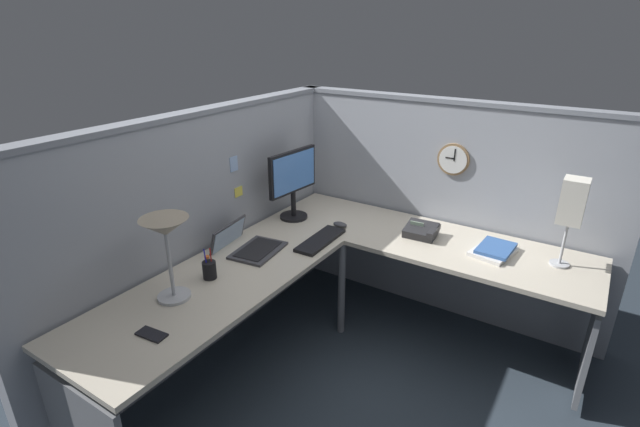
{
  "coord_description": "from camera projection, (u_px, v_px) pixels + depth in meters",
  "views": [
    {
      "loc": [
        -2.24,
        -1.2,
        2.05
      ],
      "look_at": [
        0.0,
        0.24,
        0.95
      ],
      "focal_mm": 26.08,
      "sensor_mm": 36.0,
      "label": 1
    }
  ],
  "objects": [
    {
      "name": "laptop",
      "position": [
        245.0,
        245.0,
        2.91
      ],
      "size": [
        0.39,
        0.42,
        0.22
      ],
      "color": "#38383D",
      "rests_on": "desk"
    },
    {
      "name": "wall_clock",
      "position": [
        454.0,
        159.0,
        3.15
      ],
      "size": [
        0.04,
        0.22,
        0.22
      ],
      "color": "olive"
    },
    {
      "name": "pinned_note_middle",
      "position": [
        239.0,
        192.0,
        3.08
      ],
      "size": [
        0.07,
        0.0,
        0.06
      ],
      "primitive_type": "cube",
      "color": "#EAD84C"
    },
    {
      "name": "book_stack",
      "position": [
        494.0,
        250.0,
        2.85
      ],
      "size": [
        0.32,
        0.26,
        0.04
      ],
      "color": "silver",
      "rests_on": "desk"
    },
    {
      "name": "desk",
      "position": [
        347.0,
        281.0,
        2.75
      ],
      "size": [
        2.35,
        2.15,
        0.73
      ],
      "color": "beige",
      "rests_on": "ground"
    },
    {
      "name": "cell_phone",
      "position": [
        152.0,
        334.0,
        2.11
      ],
      "size": [
        0.08,
        0.15,
        0.01
      ],
      "primitive_type": "cube",
      "rotation": [
        0.0,
        0.0,
        0.1
      ],
      "color": "black",
      "rests_on": "desk"
    },
    {
      "name": "office_phone",
      "position": [
        422.0,
        231.0,
        3.07
      ],
      "size": [
        0.2,
        0.22,
        0.11
      ],
      "color": "#232326",
      "rests_on": "desk"
    },
    {
      "name": "pinned_note_leftmost",
      "position": [
        234.0,
        164.0,
        2.98
      ],
      "size": [
        0.07,
        0.0,
        0.1
      ],
      "primitive_type": "cube",
      "color": "#99B7E5"
    },
    {
      "name": "pen_cup",
      "position": [
        209.0,
        270.0,
        2.57
      ],
      "size": [
        0.08,
        0.08,
        0.18
      ],
      "color": "black",
      "rests_on": "desk"
    },
    {
      "name": "desk_lamp_paper",
      "position": [
        572.0,
        204.0,
        2.58
      ],
      "size": [
        0.13,
        0.13,
        0.53
      ],
      "color": "#B7BABF",
      "rests_on": "desk"
    },
    {
      "name": "cubicle_wall_right",
      "position": [
        443.0,
        209.0,
        3.37
      ],
      "size": [
        0.12,
        2.37,
        1.58
      ],
      "color": "#999EA8",
      "rests_on": "ground"
    },
    {
      "name": "monitor",
      "position": [
        293.0,
        179.0,
        3.27
      ],
      "size": [
        0.46,
        0.2,
        0.5
      ],
      "color": "black",
      "rests_on": "desk"
    },
    {
      "name": "ground_plane",
      "position": [
        349.0,
        351.0,
        3.13
      ],
      "size": [
        6.8,
        6.8,
        0.0
      ],
      "primitive_type": "plane",
      "color": "#2D3842"
    },
    {
      "name": "computer_mouse",
      "position": [
        340.0,
        224.0,
        3.22
      ],
      "size": [
        0.06,
        0.1,
        0.03
      ],
      "primitive_type": "ellipsoid",
      "color": "#38383D",
      "rests_on": "desk"
    },
    {
      "name": "cubicle_wall_back",
      "position": [
        206.0,
        234.0,
        2.97
      ],
      "size": [
        2.57,
        0.12,
        1.58
      ],
      "color": "#999EA8",
      "rests_on": "ground"
    },
    {
      "name": "keyboard",
      "position": [
        320.0,
        240.0,
        3.01
      ],
      "size": [
        0.43,
        0.15,
        0.02
      ],
      "primitive_type": "cube",
      "rotation": [
        0.0,
        0.0,
        0.03
      ],
      "color": "black",
      "rests_on": "desk"
    },
    {
      "name": "desk_lamp_dome",
      "position": [
        166.0,
        234.0,
        2.26
      ],
      "size": [
        0.24,
        0.24,
        0.44
      ],
      "color": "#B7BABF",
      "rests_on": "desk"
    }
  ]
}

